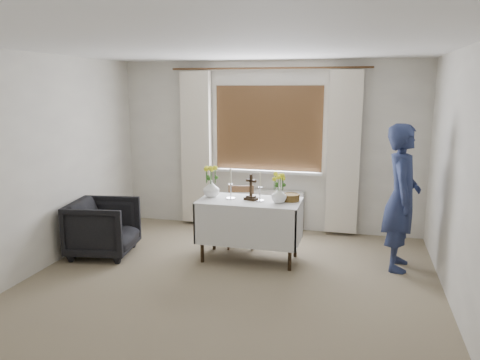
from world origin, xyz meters
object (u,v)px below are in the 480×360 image
person (402,198)px  wooden_cross (251,187)px  altar_table (250,230)px  wooden_chair (241,217)px  flower_vase_left (211,189)px  flower_vase_right (279,195)px  armchair (103,228)px

person → wooden_cross: person is taller
altar_table → wooden_chair: size_ratio=1.53×
altar_table → wooden_cross: bearing=36.5°
flower_vase_left → flower_vase_right: 0.88m
flower_vase_right → armchair: bearing=-173.4°
wooden_cross → flower_vase_left: (-0.52, 0.04, -0.05)m
armchair → flower_vase_right: bearing=-92.2°
altar_table → flower_vase_right: (0.37, -0.04, 0.48)m
wooden_chair → person: size_ratio=0.47×
wooden_chair → person: person is taller
altar_table → person: bearing=5.8°
wooden_chair → person: (2.00, -0.28, 0.45)m
person → flower_vase_right: person is taller
person → flower_vase_left: 2.28m
wooden_cross → flower_vase_left: wooden_cross is taller
altar_table → armchair: 1.87m
person → armchair: bearing=101.3°
wooden_cross → flower_vase_right: 0.36m
armchair → wooden_cross: 1.97m
flower_vase_left → altar_table: bearing=-5.5°
armchair → flower_vase_left: flower_vase_left is taller
wooden_cross → flower_vase_right: (0.35, -0.05, -0.07)m
wooden_chair → flower_vase_right: bearing=-52.8°
altar_table → wooden_cross: 0.54m
altar_table → wooden_chair: 0.51m
armchair → wooden_cross: wooden_cross is taller
armchair → flower_vase_left: 1.48m
altar_table → wooden_chair: (-0.23, 0.46, 0.02)m
flower_vase_left → flower_vase_right: size_ratio=1.13×
flower_vase_right → person: bearing=8.9°
altar_table → armchair: altar_table is taller
altar_table → flower_vase_left: flower_vase_left is taller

